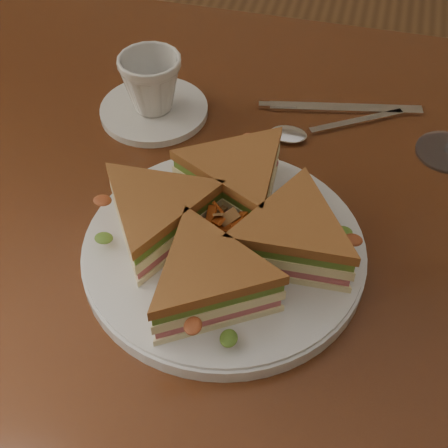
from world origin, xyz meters
name	(u,v)px	position (x,y,z in m)	size (l,w,h in m)	color
table	(269,253)	(0.00, 0.00, 0.65)	(1.20, 0.80, 0.75)	#3B1B0D
plate	(224,251)	(-0.03, -0.10, 0.76)	(0.29, 0.29, 0.02)	silver
sandwich_wedges	(224,227)	(-0.03, -0.10, 0.80)	(0.29, 0.29, 0.06)	#FFF3BC
crisps_mound	(224,230)	(-0.03, -0.10, 0.79)	(0.09, 0.09, 0.05)	#C95319
spoon	(305,132)	(0.02, 0.12, 0.75)	(0.16, 0.11, 0.01)	silver
knife	(335,108)	(0.05, 0.18, 0.75)	(0.21, 0.06, 0.00)	silver
saucer	(154,110)	(-0.18, 0.11, 0.76)	(0.14, 0.14, 0.01)	silver
coffee_cup	(151,83)	(-0.18, 0.11, 0.80)	(0.08, 0.08, 0.07)	silver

